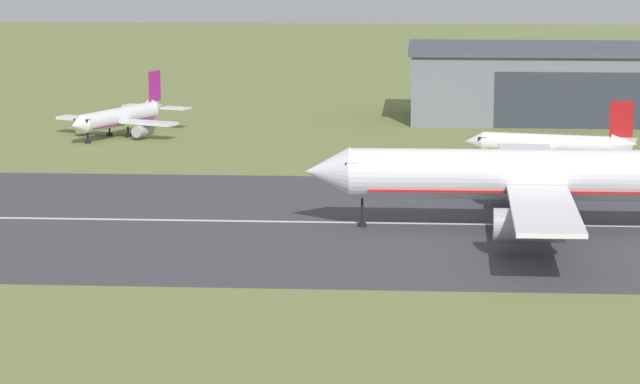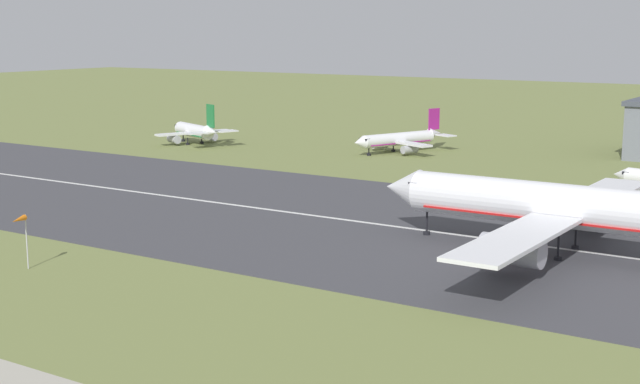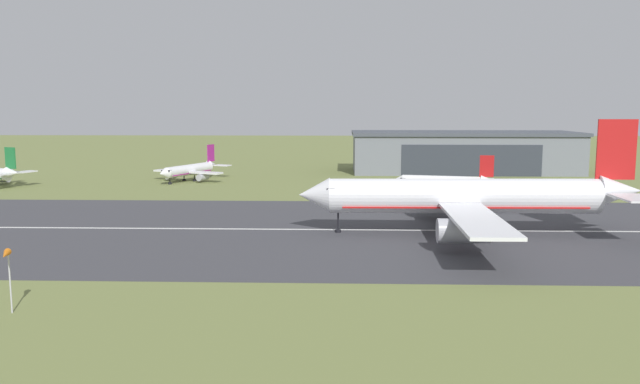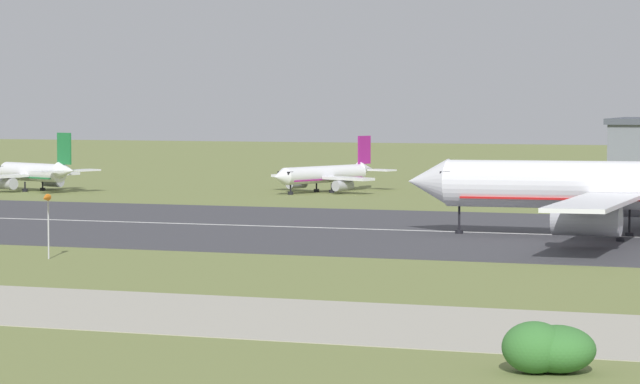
{
  "view_description": "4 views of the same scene",
  "coord_description": "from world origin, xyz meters",
  "views": [
    {
      "loc": [
        20.65,
        -49.37,
        28.63
      ],
      "look_at": [
        12.02,
        74.9,
        6.78
      ],
      "focal_mm": 85.0,
      "sensor_mm": 36.0,
      "label": 1
    },
    {
      "loc": [
        60.04,
        -0.12,
        24.4
      ],
      "look_at": [
        8.17,
        80.76,
        6.67
      ],
      "focal_mm": 50.0,
      "sensor_mm": 36.0,
      "label": 2
    },
    {
      "loc": [
        15.19,
        7.44,
        17.52
      ],
      "look_at": [
        12.62,
        82.29,
        7.41
      ],
      "focal_mm": 35.0,
      "sensor_mm": 36.0,
      "label": 3
    },
    {
      "loc": [
        52.86,
        -58.09,
        13.95
      ],
      "look_at": [
        4.35,
        80.2,
        4.97
      ],
      "focal_mm": 85.0,
      "sensor_mm": 36.0,
      "label": 4
    }
  ],
  "objects": [
    {
      "name": "ground_plane",
      "position": [
        0.0,
        48.02,
        0.0
      ],
      "size": [
        717.33,
        717.33,
        0.0
      ],
      "primitive_type": "plane",
      "color": "olive"
    },
    {
      "name": "runway_strip",
      "position": [
        0.0,
        96.04,
        0.03
      ],
      "size": [
        477.33,
        55.42,
        0.06
      ],
      "primitive_type": "cube",
      "color": "#3D3D42",
      "rests_on": "ground_plane"
    },
    {
      "name": "runway_centreline",
      "position": [
        0.0,
        96.04,
        0.07
      ],
      "size": [
        429.6,
        0.7,
        0.01
      ],
      "primitive_type": "cube",
      "color": "silver",
      "rests_on": "runway_strip"
    },
    {
      "name": "hangar_building",
      "position": [
        48.68,
        179.76,
        5.57
      ],
      "size": [
        61.0,
        23.28,
        11.09
      ],
      "color": "slate",
      "rests_on": "ground_plane"
    },
    {
      "name": "airplane_landing",
      "position": [
        32.43,
        93.79,
        5.22
      ],
      "size": [
        47.23,
        50.42,
        16.02
      ],
      "color": "white",
      "rests_on": "ground_plane"
    },
    {
      "name": "airplane_parked_west",
      "position": [
        35.81,
        133.8,
        2.51
      ],
      "size": [
        21.41,
        21.06,
        8.19
      ],
      "color": "white",
      "rests_on": "ground_plane"
    },
    {
      "name": "airplane_parked_centre",
      "position": [
        -21.51,
        156.11,
        2.62
      ],
      "size": [
        18.24,
        22.63,
        8.33
      ],
      "color": "white",
      "rests_on": "ground_plane"
    },
    {
      "name": "windsock_pole",
      "position": [
        -12.75,
        57.25,
        5.12
      ],
      "size": [
        1.31,
        2.41,
        5.73
      ],
      "color": "#B7B7BC",
      "rests_on": "ground_plane"
    }
  ]
}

